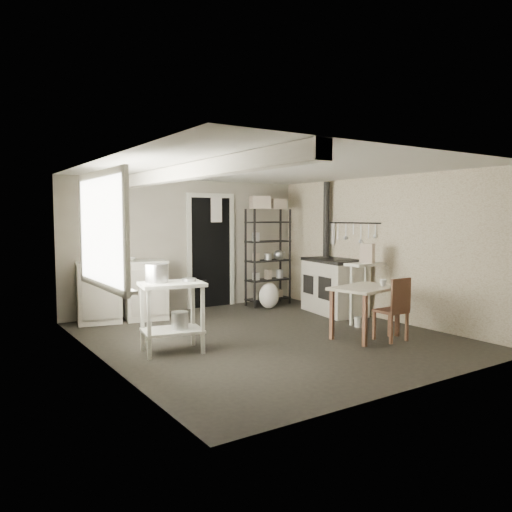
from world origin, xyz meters
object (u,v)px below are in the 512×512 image
chair (391,304)px  flour_sack (269,295)px  work_table (365,310)px  base_cabinets (122,292)px  stockpot (157,276)px  prep_table (172,320)px  shelf_rack (268,254)px  stove (334,288)px

chair → flour_sack: size_ratio=1.86×
chair → flour_sack: (-0.02, 2.81, -0.24)m
work_table → flour_sack: 2.53m
base_cabinets → flour_sack: bearing=1.6°
stockpot → chair: bearing=-22.3°
base_cabinets → stockpot: bearing=-85.9°
prep_table → shelf_rack: 3.57m
stove → flour_sack: bearing=133.5°
prep_table → shelf_rack: size_ratio=0.48×
prep_table → flour_sack: prep_table is taller
prep_table → base_cabinets: base_cabinets is taller
prep_table → stockpot: bearing=148.9°
stockpot → stove: (3.50, 0.66, -0.50)m
work_table → base_cabinets: bearing=128.8°
prep_table → base_cabinets: (0.11, 2.18, 0.06)m
stove → work_table: stove is taller
stockpot → work_table: 2.85m
stove → chair: size_ratio=1.39×
stockpot → flour_sack: size_ratio=0.65×
stockpot → shelf_rack: shelf_rack is taller
stockpot → chair: 3.10m
shelf_rack → flour_sack: (-0.20, -0.32, -0.71)m
stockpot → base_cabinets: 2.16m
work_table → flour_sack: size_ratio=2.03×
shelf_rack → stove: shelf_rack is taller
work_table → chair: size_ratio=1.09×
chair → flour_sack: chair is taller
base_cabinets → chair: bearing=-40.2°
stockpot → base_cabinets: size_ratio=0.20×
stockpot → shelf_rack: size_ratio=0.17×
shelf_rack → work_table: bearing=-98.6°
shelf_rack → work_table: size_ratio=1.93×
stockpot → work_table: size_ratio=0.32×
prep_table → chair: 2.89m
prep_table → stockpot: (-0.16, 0.09, 0.54)m
prep_table → chair: size_ratio=1.01×
base_cabinets → chair: (2.57, -3.25, 0.02)m
stove → stockpot: bearing=-160.3°
shelf_rack → chair: (-0.18, -3.13, -0.46)m
stove → work_table: (-0.84, -1.54, -0.06)m
stove → work_table: size_ratio=1.27×
prep_table → chair: (2.68, -1.07, 0.08)m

